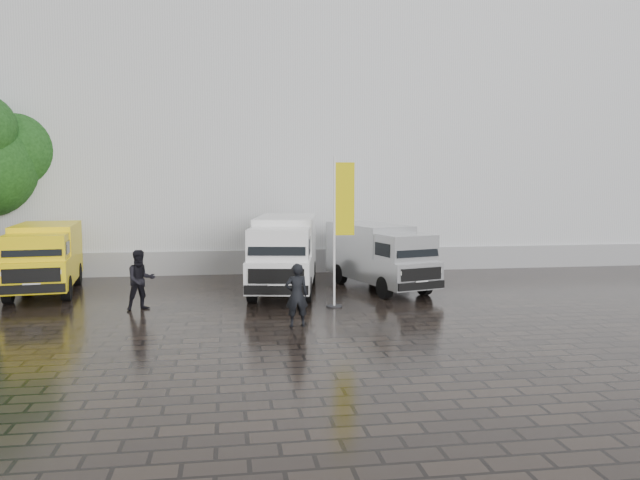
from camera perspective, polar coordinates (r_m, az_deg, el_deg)
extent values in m
plane|color=black|center=(19.07, -0.49, -6.51)|extent=(120.00, 120.00, 0.00)
cube|color=silver|center=(34.84, -0.93, 8.84)|extent=(44.00, 16.00, 12.00)
cube|color=gray|center=(27.04, 1.34, -1.87)|extent=(44.00, 0.15, 1.00)
cylinder|color=black|center=(19.71, 1.31, -6.06)|extent=(0.50, 0.50, 0.04)
cylinder|color=white|center=(19.38, 1.32, 0.71)|extent=(0.07, 0.07, 4.70)
cube|color=yellow|center=(19.38, 2.29, 3.77)|extent=(0.60, 0.03, 2.26)
cube|color=black|center=(27.34, 7.52, -1.77)|extent=(0.81, 0.81, 1.06)
imported|color=black|center=(16.97, -2.15, -5.04)|extent=(0.66, 0.47, 1.73)
imported|color=black|center=(19.90, -16.08, -3.53)|extent=(1.09, 0.99, 1.84)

